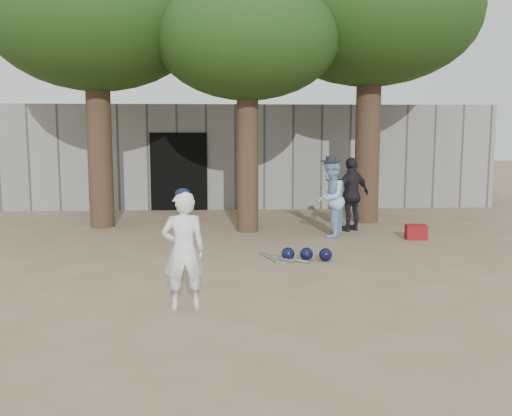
{
  "coord_description": "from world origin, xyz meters",
  "views": [
    {
      "loc": [
        0.04,
        -8.47,
        2.22
      ],
      "look_at": [
        0.6,
        1.0,
        0.95
      ],
      "focal_mm": 40.0,
      "sensor_mm": 36.0,
      "label": 1
    }
  ],
  "objects": [
    {
      "name": "spectator_blue",
      "position": [
        2.31,
        3.37,
        0.82
      ],
      "size": [
        0.89,
        0.98,
        1.64
      ],
      "primitive_type": "imported",
      "rotation": [
        0.0,
        0.0,
        4.3
      ],
      "color": "#97BFE9",
      "rests_on": "ground"
    },
    {
      "name": "tree_row",
      "position": [
        0.74,
        5.02,
        4.69
      ],
      "size": [
        11.4,
        5.8,
        6.69
      ],
      "color": "brown",
      "rests_on": "ground"
    },
    {
      "name": "back_building",
      "position": [
        -0.0,
        10.33,
        1.5
      ],
      "size": [
        16.0,
        5.24,
        3.0
      ],
      "color": "gray",
      "rests_on": "ground"
    },
    {
      "name": "spectator_dark",
      "position": [
        2.94,
        4.11,
        0.83
      ],
      "size": [
        1.04,
        0.85,
        1.66
      ],
      "primitive_type": "imported",
      "rotation": [
        0.0,
        0.0,
        3.68
      ],
      "color": "black",
      "rests_on": "ground"
    },
    {
      "name": "helmet_row",
      "position": [
        1.49,
        1.15,
        0.11
      ],
      "size": [
        0.87,
        0.33,
        0.23
      ],
      "color": "black",
      "rests_on": "ground"
    },
    {
      "name": "ground",
      "position": [
        0.0,
        0.0,
        0.0
      ],
      "size": [
        70.0,
        70.0,
        0.0
      ],
      "primitive_type": "plane",
      "color": "#937C5E",
      "rests_on": "ground"
    },
    {
      "name": "red_bag",
      "position": [
        4.06,
        3.0,
        0.15
      ],
      "size": [
        0.46,
        0.37,
        0.3
      ],
      "primitive_type": "cube",
      "rotation": [
        0.0,
        0.0,
        -0.13
      ],
      "color": "maroon",
      "rests_on": "ground"
    },
    {
      "name": "boy_player",
      "position": [
        -0.45,
        -1.45,
        0.75
      ],
      "size": [
        0.59,
        0.43,
        1.5
      ],
      "primitive_type": "imported",
      "rotation": [
        0.0,
        0.0,
        3.29
      ],
      "color": "white",
      "rests_on": "ground"
    },
    {
      "name": "bat_pile",
      "position": [
        1.03,
        1.24,
        0.03
      ],
      "size": [
        0.81,
        0.82,
        0.06
      ],
      "color": "#AAACB1",
      "rests_on": "ground"
    }
  ]
}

